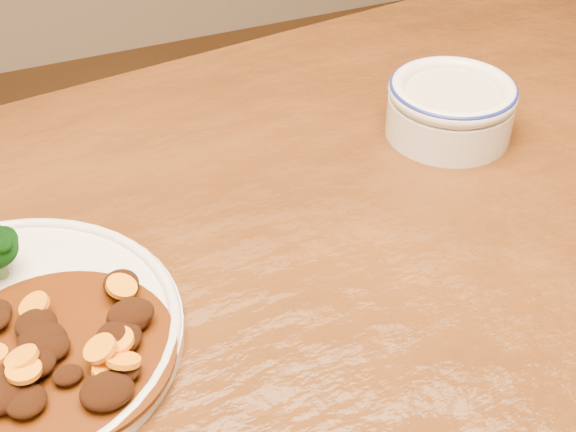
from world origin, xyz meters
name	(u,v)px	position (x,y,z in m)	size (l,w,h in m)	color
dining_table	(262,379)	(0.00, 0.00, 0.67)	(1.60, 1.09, 0.75)	#5B2F10
dinner_plate	(1,337)	(-0.20, 0.05, 0.76)	(0.29, 0.29, 0.02)	silver
mince_stew	(62,350)	(-0.16, 0.00, 0.77)	(0.18, 0.18, 0.03)	#4B2108
dip_bowl	(451,106)	(0.29, 0.18, 0.78)	(0.14, 0.14, 0.06)	silver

